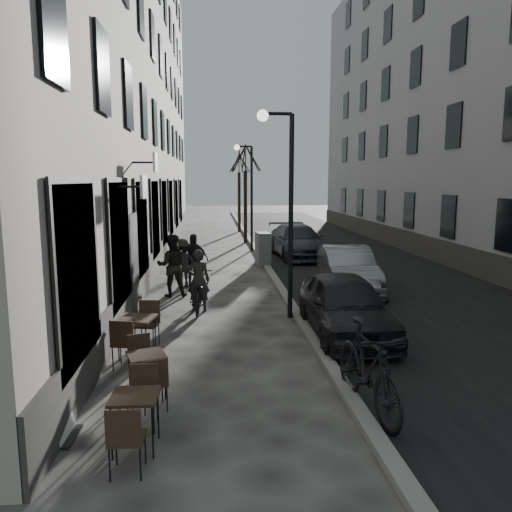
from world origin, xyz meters
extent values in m
plane|color=#373432|center=(0.00, 0.00, 0.00)|extent=(120.00, 120.00, 0.00)
cube|color=black|center=(3.85, 16.00, 0.00)|extent=(7.30, 60.00, 0.00)
cube|color=gray|center=(0.20, 16.00, 0.06)|extent=(0.25, 60.00, 0.12)
cube|color=#AC9E90|center=(-6.00, 16.50, 8.00)|extent=(4.00, 35.00, 16.00)
cube|color=gray|center=(9.50, 16.50, 8.00)|extent=(4.00, 35.00, 16.00)
cylinder|color=black|center=(0.00, 6.00, 2.50)|extent=(0.12, 0.12, 5.00)
cylinder|color=black|center=(-0.35, 6.00, 5.00)|extent=(0.70, 0.08, 0.08)
sphere|color=#FFF2CC|center=(-0.70, 6.00, 4.95)|extent=(0.28, 0.28, 0.28)
cylinder|color=black|center=(0.00, 18.00, 2.50)|extent=(0.12, 0.12, 5.00)
cylinder|color=black|center=(-0.35, 18.00, 5.00)|extent=(0.70, 0.08, 0.08)
sphere|color=#FFF2CC|center=(-0.70, 18.00, 4.95)|extent=(0.28, 0.28, 0.28)
cylinder|color=black|center=(-0.10, 21.00, 1.95)|extent=(0.20, 0.20, 3.90)
cylinder|color=black|center=(-0.10, 27.00, 1.95)|extent=(0.20, 0.20, 3.90)
cube|color=#322116|center=(-2.95, 0.03, 0.72)|extent=(0.62, 0.62, 0.04)
cylinder|color=black|center=(-3.21, -0.22, 0.35)|extent=(0.02, 0.02, 0.70)
cylinder|color=black|center=(-2.70, -0.23, 0.35)|extent=(0.02, 0.02, 0.70)
cylinder|color=black|center=(-3.19, 0.29, 0.35)|extent=(0.02, 0.02, 0.70)
cylinder|color=black|center=(-2.69, 0.27, 0.35)|extent=(0.02, 0.02, 0.70)
cube|color=#322116|center=(-3.01, 1.64, 0.68)|extent=(0.72, 0.72, 0.04)
cylinder|color=black|center=(-3.16, 1.34, 0.33)|extent=(0.02, 0.02, 0.67)
cylinder|color=black|center=(-2.70, 1.49, 0.33)|extent=(0.02, 0.02, 0.67)
cylinder|color=black|center=(-3.31, 1.80, 0.33)|extent=(0.02, 0.02, 0.67)
cylinder|color=black|center=(-2.85, 1.94, 0.33)|extent=(0.02, 0.02, 0.67)
cube|color=#322116|center=(-3.42, 3.47, 0.78)|extent=(0.77, 0.77, 0.04)
cylinder|color=black|center=(-3.74, 3.26, 0.38)|extent=(0.03, 0.03, 0.76)
cylinder|color=black|center=(-3.21, 3.15, 0.38)|extent=(0.03, 0.03, 0.76)
cylinder|color=black|center=(-3.63, 3.79, 0.38)|extent=(0.03, 0.03, 0.76)
cylinder|color=black|center=(-3.10, 3.68, 0.38)|extent=(0.03, 0.03, 0.76)
cube|color=black|center=(-3.95, 0.39, 0.02)|extent=(0.33, 0.63, 0.04)
cube|color=silver|center=(-4.03, 0.39, 0.55)|extent=(0.29, 0.63, 1.04)
cube|color=slate|center=(0.10, 13.58, 0.68)|extent=(0.58, 0.95, 1.36)
imported|color=black|center=(-2.31, 6.85, 0.50)|extent=(0.76, 1.95, 1.01)
imported|color=#282422|center=(-2.31, 6.85, 0.83)|extent=(0.62, 0.42, 1.65)
imported|color=black|center=(-3.13, 8.63, 0.93)|extent=(0.93, 0.73, 1.86)
imported|color=black|center=(-2.89, 9.85, 0.79)|extent=(1.18, 1.00, 1.58)
imported|color=black|center=(-2.56, 10.18, 0.85)|extent=(1.06, 0.62, 1.70)
imported|color=black|center=(1.00, 4.45, 0.69)|extent=(1.66, 4.06, 1.38)
imported|color=gray|center=(2.30, 9.03, 0.68)|extent=(1.76, 4.21, 1.35)
imported|color=#31323A|center=(1.88, 15.75, 0.71)|extent=(2.39, 5.06, 1.43)
imported|color=black|center=(0.35, 0.81, 0.67)|extent=(0.88, 2.29, 1.35)
camera|label=1|loc=(-1.94, -6.10, 3.46)|focal=35.00mm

